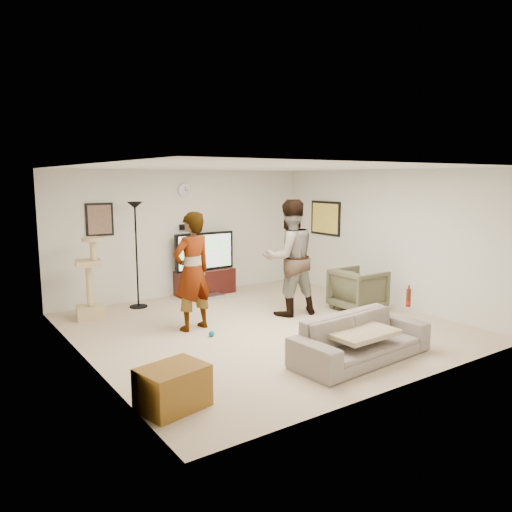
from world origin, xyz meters
TOP-DOWN VIEW (x-y plane):
  - floor at (0.00, 0.00)m, footprint 5.50×5.50m
  - ceiling at (0.00, 0.00)m, footprint 5.50×5.50m
  - wall_back at (0.00, 2.75)m, footprint 5.50×0.04m
  - wall_front at (0.00, -2.75)m, footprint 5.50×0.04m
  - wall_left at (-2.75, 0.00)m, footprint 0.04×5.50m
  - wall_right at (2.75, 0.00)m, footprint 0.04×5.50m
  - wall_clock at (0.00, 2.72)m, footprint 0.26×0.04m
  - wall_speaker at (0.00, 2.69)m, footprint 0.25×0.10m
  - picture_back at (-1.70, 2.73)m, footprint 0.42×0.03m
  - picture_right at (2.73, 1.60)m, footprint 0.03×0.78m
  - tv_stand at (0.31, 2.50)m, footprint 1.20×0.45m
  - console_box at (0.26, 2.11)m, footprint 0.40×0.30m
  - tv at (0.31, 2.50)m, footprint 1.28×0.08m
  - tv_screen at (0.31, 2.46)m, footprint 1.18×0.01m
  - floor_lamp at (-1.20, 2.28)m, footprint 0.32×0.32m
  - cat_tree at (-2.13, 2.06)m, footprint 0.52×0.52m
  - person_left at (-0.99, 0.51)m, footprint 0.74×0.55m
  - person_right at (0.78, 0.34)m, footprint 1.07×0.90m
  - sofa at (0.20, -1.90)m, footprint 2.02×0.90m
  - throw_blanket at (0.14, -1.90)m, footprint 0.93×0.74m
  - beer_bottle at (1.11, -1.90)m, footprint 0.06×0.06m
  - armchair at (1.98, -0.13)m, footprint 0.82×0.79m
  - side_table at (-2.40, -1.77)m, footprint 0.75×0.62m
  - toy_ball at (-0.94, 0.02)m, footprint 0.09×0.09m

SIDE VIEW (x-z plane):
  - floor at x=0.00m, z-range -0.02..0.00m
  - console_box at x=0.26m, z-range 0.00..0.07m
  - toy_ball at x=-0.94m, z-range 0.00..0.09m
  - side_table at x=-2.40m, z-range 0.00..0.44m
  - tv_stand at x=0.31m, z-range 0.00..0.50m
  - sofa at x=0.20m, z-range 0.00..0.58m
  - armchair at x=1.98m, z-range 0.00..0.74m
  - throw_blanket at x=0.14m, z-range 0.36..0.42m
  - cat_tree at x=-2.13m, z-range 0.00..1.38m
  - beer_bottle at x=1.11m, z-range 0.58..0.83m
  - tv at x=0.31m, z-range 0.50..1.26m
  - tv_screen at x=0.31m, z-range 0.55..1.22m
  - person_left at x=-0.99m, z-range 0.00..1.84m
  - floor_lamp at x=-1.20m, z-range 0.00..1.92m
  - person_right at x=0.78m, z-range 0.00..1.99m
  - wall_back at x=0.00m, z-range 0.00..2.50m
  - wall_front at x=0.00m, z-range 0.00..2.50m
  - wall_left at x=-2.75m, z-range 0.00..2.50m
  - wall_right at x=2.75m, z-range 0.00..2.50m
  - wall_speaker at x=0.00m, z-range 1.33..1.43m
  - picture_right at x=2.73m, z-range 1.19..1.81m
  - picture_back at x=-1.70m, z-range 1.34..1.86m
  - wall_clock at x=0.00m, z-range 1.97..2.23m
  - ceiling at x=0.00m, z-range 2.50..2.52m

